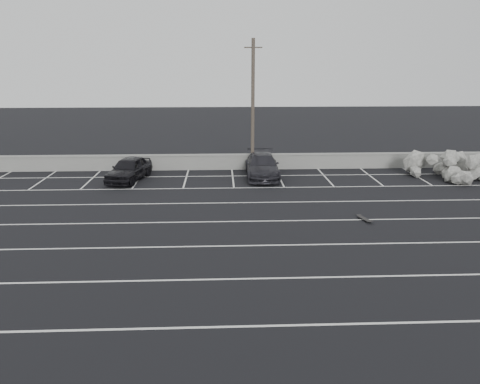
{
  "coord_description": "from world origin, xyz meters",
  "views": [
    {
      "loc": [
        0.24,
        -17.68,
        7.23
      ],
      "look_at": [
        1.17,
        4.54,
        1.0
      ],
      "focal_mm": 35.0,
      "sensor_mm": 36.0,
      "label": 1
    }
  ],
  "objects_px": {
    "car_left": "(129,169)",
    "utility_pole": "(253,106)",
    "riprap_pile": "(454,169)",
    "trash_bin": "(266,165)",
    "skateboard": "(365,219)",
    "car_right": "(262,166)"
  },
  "relations": [
    {
      "from": "skateboard",
      "to": "utility_pole",
      "type": "bearing_deg",
      "value": 98.01
    },
    {
      "from": "trash_bin",
      "to": "utility_pole",
      "type": "bearing_deg",
      "value": -173.07
    },
    {
      "from": "car_left",
      "to": "skateboard",
      "type": "xyz_separation_m",
      "value": [
        12.48,
        -8.27,
        -0.65
      ]
    },
    {
      "from": "car_left",
      "to": "trash_bin",
      "type": "distance_m",
      "value": 9.1
    },
    {
      "from": "car_right",
      "to": "riprap_pile",
      "type": "height_order",
      "value": "riprap_pile"
    },
    {
      "from": "riprap_pile",
      "to": "trash_bin",
      "type": "bearing_deg",
      "value": 169.4
    },
    {
      "from": "car_left",
      "to": "trash_bin",
      "type": "height_order",
      "value": "car_left"
    },
    {
      "from": "car_left",
      "to": "riprap_pile",
      "type": "xyz_separation_m",
      "value": [
        20.75,
        -0.05,
        -0.21
      ]
    },
    {
      "from": "car_left",
      "to": "riprap_pile",
      "type": "distance_m",
      "value": 20.75
    },
    {
      "from": "car_right",
      "to": "skateboard",
      "type": "relative_size",
      "value": 5.54
    },
    {
      "from": "riprap_pile",
      "to": "skateboard",
      "type": "xyz_separation_m",
      "value": [
        -8.26,
        -8.22,
        -0.44
      ]
    },
    {
      "from": "car_left",
      "to": "utility_pole",
      "type": "xyz_separation_m",
      "value": [
        7.89,
        2.06,
        3.64
      ]
    },
    {
      "from": "car_left",
      "to": "utility_pole",
      "type": "bearing_deg",
      "value": 28.11
    },
    {
      "from": "car_right",
      "to": "trash_bin",
      "type": "xyz_separation_m",
      "value": [
        0.42,
        1.62,
        -0.28
      ]
    },
    {
      "from": "utility_pole",
      "to": "trash_bin",
      "type": "relative_size",
      "value": 9.71
    },
    {
      "from": "car_left",
      "to": "riprap_pile",
      "type": "bearing_deg",
      "value": 13.31
    },
    {
      "from": "car_right",
      "to": "trash_bin",
      "type": "height_order",
      "value": "car_right"
    },
    {
      "from": "car_left",
      "to": "car_right",
      "type": "bearing_deg",
      "value": 17.22
    },
    {
      "from": "riprap_pile",
      "to": "skateboard",
      "type": "bearing_deg",
      "value": -135.15
    },
    {
      "from": "car_right",
      "to": "riprap_pile",
      "type": "xyz_separation_m",
      "value": [
        12.33,
        -0.6,
        -0.21
      ]
    },
    {
      "from": "utility_pole",
      "to": "skateboard",
      "type": "height_order",
      "value": "utility_pole"
    },
    {
      "from": "utility_pole",
      "to": "car_left",
      "type": "bearing_deg",
      "value": -165.33
    }
  ]
}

